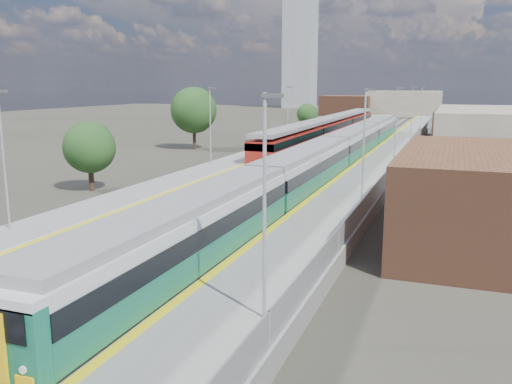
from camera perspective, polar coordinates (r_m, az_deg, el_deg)
The scene contains 11 objects.
ground at distance 65.90m, azimuth 9.31°, elevation 3.45°, with size 320.00×320.00×0.00m, color #47443A.
ballast_bed at distance 68.77m, azimuth 7.87°, elevation 3.84°, with size 10.50×155.00×0.06m, color #565451.
tracks at distance 70.27m, azimuth 8.64°, elevation 4.04°, with size 8.96×160.00×0.17m.
platform_right at distance 67.52m, azimuth 14.14°, elevation 3.90°, with size 4.70×155.00×8.52m.
platform_left at distance 70.45m, azimuth 2.45°, elevation 4.51°, with size 4.30×155.00×8.52m.
buildings at distance 155.76m, azimuth 9.13°, elevation 11.81°, with size 72.00×185.50×40.00m.
green_train at distance 52.33m, azimuth 8.19°, elevation 4.03°, with size 2.96×82.33×3.26m.
red_train at distance 82.52m, azimuth 7.75°, elevation 6.64°, with size 3.08×62.38×3.89m.
tree_a at distance 46.95m, azimuth -17.13°, elevation 4.52°, with size 4.30×4.30×5.83m.
tree_b at distance 74.77m, azimuth -6.57°, elevation 8.55°, with size 6.27×6.27×8.49m.
tree_c at distance 102.41m, azimuth 5.41°, elevation 8.16°, with size 3.94×3.94×5.34m.
Camera 1 is at (12.25, -14.16, 8.75)m, focal length 38.00 mm.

